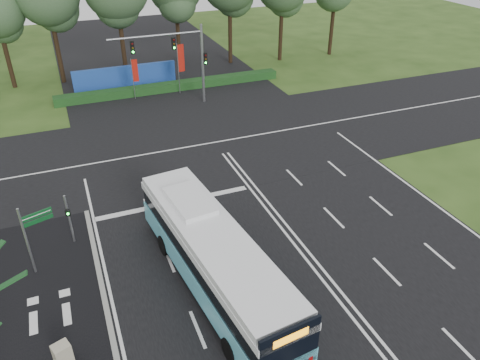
{
  "coord_description": "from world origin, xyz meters",
  "views": [
    {
      "loc": [
        -10.11,
        -18.73,
        15.99
      ],
      "look_at": [
        -1.82,
        2.0,
        2.64
      ],
      "focal_mm": 35.0,
      "sensor_mm": 36.0,
      "label": 1
    }
  ],
  "objects": [
    {
      "name": "banner_flag_left",
      "position": [
        -3.59,
        23.47,
        2.53
      ],
      "size": [
        0.57,
        0.11,
        3.83
      ],
      "rotation": [
        0.0,
        0.0,
        -0.1
      ],
      "color": "gray",
      "rests_on": "ground"
    },
    {
      "name": "blue_hoarding",
      "position": [
        -4.0,
        27.0,
        1.1
      ],
      "size": [
        10.0,
        0.3,
        2.2
      ],
      "primitive_type": "cube",
      "color": "#1D449E",
      "rests_on": "ground"
    },
    {
      "name": "road_cross",
      "position": [
        0.0,
        12.0,
        0.03
      ],
      "size": [
        120.0,
        14.0,
        0.05
      ],
      "primitive_type": "cube",
      "color": "black",
      "rests_on": "ground"
    },
    {
      "name": "bike_path",
      "position": [
        -12.5,
        -3.0,
        0.03
      ],
      "size": [
        5.0,
        18.0,
        0.06
      ],
      "primitive_type": "cube",
      "color": "black",
      "rests_on": "ground"
    },
    {
      "name": "kerb_strip",
      "position": [
        -10.1,
        -3.0,
        0.06
      ],
      "size": [
        0.25,
        18.0,
        0.12
      ],
      "primitive_type": "cube",
      "color": "gray",
      "rests_on": "ground"
    },
    {
      "name": "street_sign",
      "position": [
        -12.71,
        1.6,
        2.45
      ],
      "size": [
        1.44,
        0.56,
        3.87
      ],
      "rotation": [
        0.0,
        0.0,
        0.33
      ],
      "color": "gray",
      "rests_on": "ground"
    },
    {
      "name": "ground",
      "position": [
        0.0,
        0.0,
        0.0
      ],
      "size": [
        120.0,
        120.0,
        0.0
      ],
      "primitive_type": "plane",
      "color": "#2C4918",
      "rests_on": "ground"
    },
    {
      "name": "utility_cabinet",
      "position": [
        -12.06,
        -4.7,
        0.55
      ],
      "size": [
        0.81,
        0.74,
        1.1
      ],
      "primitive_type": "cube",
      "rotation": [
        0.0,
        0.0,
        0.35
      ],
      "color": "#ADA58B",
      "rests_on": "ground"
    },
    {
      "name": "banner_flag_mid",
      "position": [
        0.73,
        23.42,
        3.11
      ],
      "size": [
        0.7,
        0.19,
        4.79
      ],
      "rotation": [
        0.0,
        0.0,
        0.19
      ],
      "color": "gray",
      "rests_on": "ground"
    },
    {
      "name": "pedestrian_signal",
      "position": [
        -11.02,
        3.27,
        1.64
      ],
      "size": [
        0.27,
        0.4,
        3.01
      ],
      "rotation": [
        0.0,
        0.0,
        -0.26
      ],
      "color": "gray",
      "rests_on": "ground"
    },
    {
      "name": "hedge",
      "position": [
        0.0,
        24.5,
        0.4
      ],
      "size": [
        22.0,
        1.2,
        0.8
      ],
      "primitive_type": "cube",
      "color": "#163914",
      "rests_on": "ground"
    },
    {
      "name": "city_bus",
      "position": [
        -5.05,
        -2.84,
        1.82
      ],
      "size": [
        4.03,
        12.79,
        3.61
      ],
      "rotation": [
        0.0,
        0.0,
        0.11
      ],
      "color": "#5DC2D8",
      "rests_on": "ground"
    },
    {
      "name": "road_main",
      "position": [
        0.0,
        0.0,
        0.02
      ],
      "size": [
        20.0,
        120.0,
        0.04
      ],
      "primitive_type": "cube",
      "color": "black",
      "rests_on": "ground"
    },
    {
      "name": "traffic_light_gantry",
      "position": [
        0.21,
        20.5,
        4.66
      ],
      "size": [
        8.41,
        0.28,
        7.0
      ],
      "color": "gray",
      "rests_on": "ground"
    }
  ]
}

